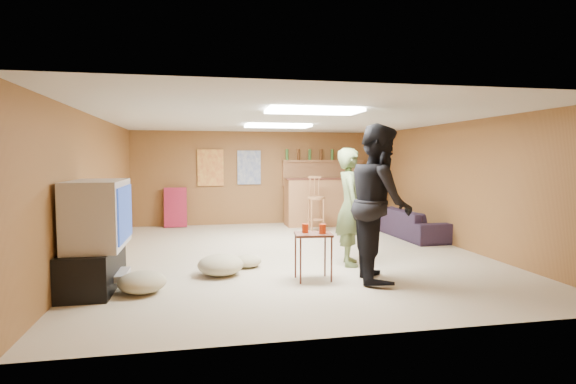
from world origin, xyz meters
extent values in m
plane|color=#BAAB8E|center=(0.00, 0.00, 0.00)|extent=(7.00, 7.00, 0.00)
cube|color=silver|center=(0.00, 0.00, 2.20)|extent=(6.00, 7.00, 0.02)
cube|color=brown|center=(0.00, 3.50, 1.10)|extent=(6.00, 0.02, 2.20)
cube|color=brown|center=(0.00, -3.50, 1.10)|extent=(6.00, 0.02, 2.20)
cube|color=brown|center=(-3.00, 0.00, 1.10)|extent=(0.02, 7.00, 2.20)
cube|color=brown|center=(3.00, 0.00, 1.10)|extent=(0.02, 7.00, 2.20)
cube|color=black|center=(-2.72, -1.50, 0.25)|extent=(0.55, 1.30, 0.50)
cube|color=#B2B2B7|center=(-2.50, -1.50, 0.15)|extent=(0.35, 0.50, 0.08)
cube|color=#B2B2B7|center=(-2.65, -1.50, 0.90)|extent=(0.60, 1.10, 0.80)
cube|color=navy|center=(-2.34, -1.50, 0.90)|extent=(0.02, 0.95, 0.65)
cube|color=#915C34|center=(1.50, 2.95, 0.55)|extent=(2.00, 0.60, 1.10)
cube|color=#411F15|center=(1.50, 2.70, 1.10)|extent=(2.10, 0.12, 0.05)
cube|color=#915C34|center=(1.50, 3.40, 1.50)|extent=(2.00, 0.18, 0.05)
cube|color=#915C34|center=(1.50, 3.42, 1.20)|extent=(2.00, 0.14, 0.60)
cube|color=#BF3F26|center=(-1.20, 3.46, 1.35)|extent=(0.60, 0.03, 0.85)
cube|color=#334C99|center=(-0.30, 3.46, 1.35)|extent=(0.55, 0.03, 0.80)
cube|color=#9E1D38|center=(-2.00, 3.30, 0.45)|extent=(0.50, 0.26, 0.91)
cube|color=white|center=(0.00, -1.50, 2.17)|extent=(1.20, 0.60, 0.04)
cube|color=white|center=(0.00, 1.20, 2.17)|extent=(1.20, 0.60, 0.04)
imported|color=#596B3E|center=(0.70, -0.94, 0.86)|extent=(0.53, 0.69, 1.71)
imported|color=black|center=(0.80, -1.79, 1.00)|extent=(0.94, 1.11, 2.00)
imported|color=black|center=(2.70, 1.04, 0.28)|extent=(0.80, 1.92, 0.56)
cube|color=#411F15|center=(-0.03, -1.65, 0.30)|extent=(0.51, 0.42, 0.61)
cylinder|color=#BE330C|center=(-0.13, -1.59, 0.66)|extent=(0.10, 0.10, 0.12)
cylinder|color=#BE330C|center=(0.07, -1.70, 0.67)|extent=(0.11, 0.11, 0.12)
cylinder|color=navy|center=(0.12, -1.57, 0.66)|extent=(0.10, 0.10, 0.10)
ellipsoid|color=tan|center=(-1.19, -1.17, 0.14)|extent=(0.75, 0.75, 0.28)
ellipsoid|color=tan|center=(-0.79, -0.80, 0.09)|extent=(0.46, 0.46, 0.18)
ellipsoid|color=tan|center=(-2.12, -1.80, 0.12)|extent=(0.63, 0.63, 0.25)
camera|label=1|loc=(-1.45, -7.15, 1.56)|focal=28.00mm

